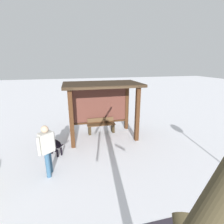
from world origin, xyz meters
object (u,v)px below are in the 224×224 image
(bench_left_inside, at_px, (101,126))
(dog, at_px, (55,144))
(bus_shelter, at_px, (102,96))
(person_walking, at_px, (47,147))

(bench_left_inside, bearing_deg, dog, -143.04)
(bus_shelter, distance_m, bench_left_inside, 1.61)
(bench_left_inside, height_order, person_walking, person_walking)
(bus_shelter, xyz_separation_m, dog, (-2.08, -1.29, -1.52))
(dog, bearing_deg, bus_shelter, 31.88)
(bench_left_inside, bearing_deg, bus_shelter, -90.00)
(bench_left_inside, xyz_separation_m, dog, (-2.08, -1.56, 0.07))
(person_walking, bearing_deg, bench_left_inside, 52.55)
(bench_left_inside, relative_size, dog, 1.68)
(bus_shelter, height_order, person_walking, bus_shelter)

